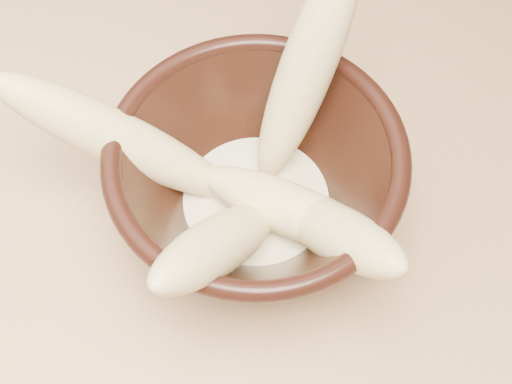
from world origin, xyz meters
TOP-DOWN VIEW (x-y plane):
  - table at (0.00, 0.00)m, footprint 1.20×0.80m
  - bowl at (-0.06, -0.02)m, footprint 0.20×0.20m
  - milk_puddle at (-0.06, -0.02)m, footprint 0.11×0.11m
  - banana_upright at (-0.06, 0.04)m, footprint 0.05×0.13m
  - banana_left at (-0.15, -0.05)m, footprint 0.17×0.09m
  - banana_right at (0.00, -0.04)m, footprint 0.13×0.09m
  - banana_across at (-0.03, -0.03)m, footprint 0.14×0.04m
  - banana_front at (-0.06, -0.08)m, footprint 0.05×0.14m

SIDE VIEW (x-z plane):
  - table at x=0.00m, z-range 0.30..1.05m
  - milk_puddle at x=-0.06m, z-range 0.78..0.79m
  - bowl at x=-0.06m, z-range 0.76..0.86m
  - banana_across at x=-0.03m, z-range 0.79..0.84m
  - banana_right at x=0.00m, z-range 0.78..0.88m
  - banana_front at x=-0.06m, z-range 0.78..0.90m
  - banana_left at x=-0.15m, z-range 0.78..0.91m
  - banana_upright at x=-0.06m, z-range 0.78..0.95m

